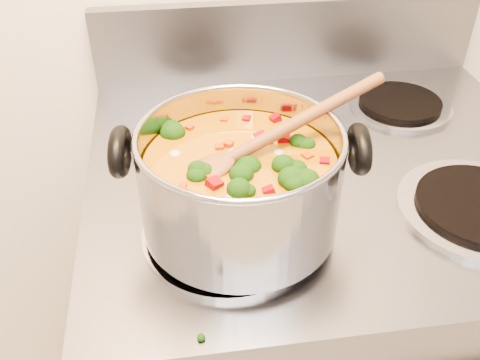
% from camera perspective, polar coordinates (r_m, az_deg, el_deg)
% --- Properties ---
extents(electric_range, '(0.78, 0.70, 1.08)m').
position_cam_1_polar(electric_range, '(1.21, 7.11, -15.75)').
color(electric_range, gray).
rests_on(electric_range, ground).
extents(stockpot, '(0.32, 0.26, 0.16)m').
position_cam_1_polar(stockpot, '(0.69, -0.00, -0.28)').
color(stockpot, '#A1A1A9').
rests_on(stockpot, electric_range).
extents(wooden_spoon, '(0.29, 0.13, 0.09)m').
position_cam_1_polar(wooden_spoon, '(0.67, 1.63, 3.78)').
color(wooden_spoon, brown).
rests_on(wooden_spoon, stockpot).
extents(cooktop_crumbs, '(0.19, 0.31, 0.01)m').
position_cam_1_polar(cooktop_crumbs, '(0.74, -0.08, -5.94)').
color(cooktop_crumbs, black).
rests_on(cooktop_crumbs, electric_range).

